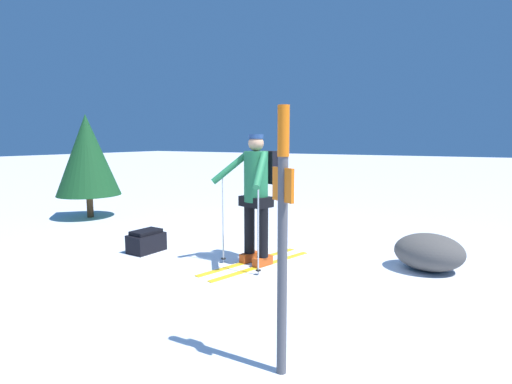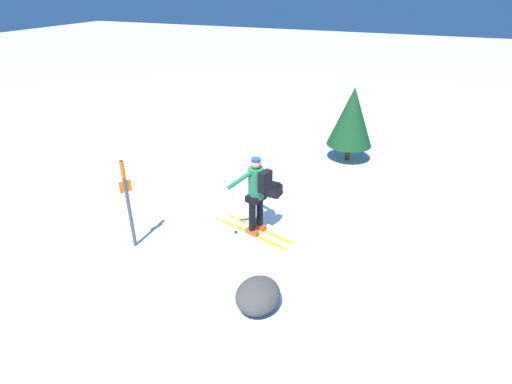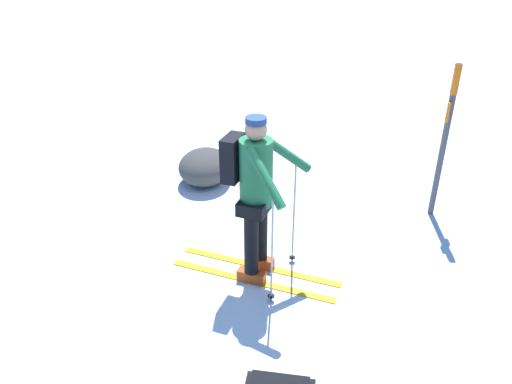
# 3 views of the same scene
# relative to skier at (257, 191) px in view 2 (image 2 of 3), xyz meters

# --- Properties ---
(ground_plane) EXTENTS (80.00, 80.00, 0.00)m
(ground_plane) POSITION_rel_skier_xyz_m (-0.18, 0.03, -1.04)
(ground_plane) COLOR white
(skier) EXTENTS (1.01, 1.87, 1.80)m
(skier) POSITION_rel_skier_xyz_m (0.00, 0.00, 0.00)
(skier) COLOR gold
(skier) RESTS_ON ground_plane
(dropped_backpack) EXTENTS (0.38, 0.56, 0.34)m
(dropped_backpack) POSITION_rel_skier_xyz_m (1.79, 0.33, -0.87)
(dropped_backpack) COLOR black
(dropped_backpack) RESTS_ON ground_plane
(trail_marker) EXTENTS (0.22, 0.14, 1.97)m
(trail_marker) POSITION_rel_skier_xyz_m (-1.46, 2.21, 0.13)
(trail_marker) COLOR #4C4C51
(trail_marker) RESTS_ON ground_plane
(rock_boulder) EXTENTS (0.89, 0.76, 0.49)m
(rock_boulder) POSITION_rel_skier_xyz_m (-2.13, -0.90, -0.79)
(rock_boulder) COLOR #474442
(rock_boulder) RESTS_ON ground_plane
(pine_tree) EXTENTS (1.37, 1.37, 2.28)m
(pine_tree) POSITION_rel_skier_xyz_m (4.90, -1.08, 0.35)
(pine_tree) COLOR #4C331E
(pine_tree) RESTS_ON ground_plane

